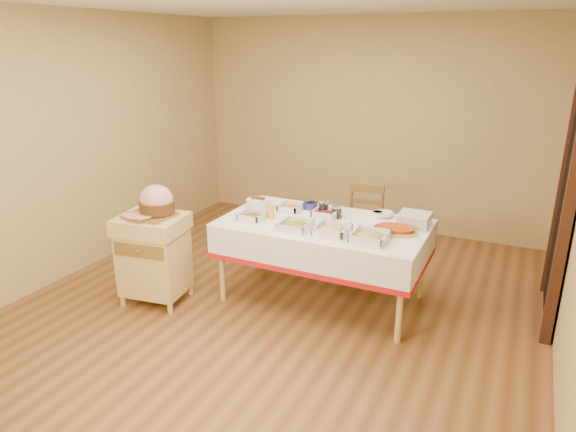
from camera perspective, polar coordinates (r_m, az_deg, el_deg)
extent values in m
plane|color=brown|center=(4.75, -1.02, -9.96)|extent=(5.00, 5.00, 0.00)
plane|color=tan|center=(6.57, 8.82, 9.93)|extent=(4.50, 0.00, 4.50)
plane|color=tan|center=(2.44, -28.62, -7.40)|extent=(4.50, 0.00, 4.50)
plane|color=tan|center=(5.64, -22.20, 7.34)|extent=(0.00, 5.00, 5.00)
cube|color=black|center=(4.80, 28.64, 1.53)|extent=(0.06, 0.90, 2.10)
cube|color=#3E1F13|center=(4.32, 28.59, -0.18)|extent=(0.08, 0.10, 2.10)
cube|color=#3E1F13|center=(5.28, 28.25, 3.00)|extent=(0.08, 0.10, 2.10)
cube|color=#DDC279|center=(4.59, 3.96, -1.06)|extent=(1.80, 1.00, 0.04)
cylinder|color=#DDC279|center=(4.73, -7.36, -5.43)|extent=(0.05, 0.05, 0.71)
cylinder|color=#DDC279|center=(5.40, -2.57, -2.17)|extent=(0.05, 0.05, 0.71)
cylinder|color=#DDC279|center=(4.16, 12.34, -9.34)|extent=(0.05, 0.05, 0.71)
cylinder|color=#DDC279|center=(4.90, 14.69, -5.05)|extent=(0.05, 0.05, 0.71)
cube|color=white|center=(4.58, 3.97, -0.76)|extent=(1.82, 1.02, 0.01)
cube|color=#DDC279|center=(4.85, -14.62, -4.93)|extent=(0.60, 0.52, 0.58)
cube|color=#DDC279|center=(4.72, -14.98, -0.89)|extent=(0.64, 0.56, 0.14)
cube|color=brown|center=(4.62, -16.60, -3.71)|extent=(0.48, 0.08, 0.12)
sphere|color=gold|center=(4.61, -16.69, -3.75)|extent=(0.03, 0.03, 0.03)
cylinder|color=#DDC279|center=(5.01, -17.87, -8.71)|extent=(0.05, 0.05, 0.10)
cylinder|color=#DDC279|center=(5.26, -15.02, -7.06)|extent=(0.05, 0.05, 0.10)
cylinder|color=#DDC279|center=(4.72, -13.50, -10.08)|extent=(0.05, 0.05, 0.10)
cylinder|color=#DDC279|center=(4.98, -10.72, -8.23)|extent=(0.05, 0.05, 0.10)
cube|color=brown|center=(5.45, 8.36, -1.36)|extent=(0.44, 0.42, 0.03)
cylinder|color=brown|center=(5.40, 6.25, -3.97)|extent=(0.03, 0.03, 0.41)
cylinder|color=brown|center=(5.70, 6.87, -2.73)|extent=(0.03, 0.03, 0.41)
cylinder|color=brown|center=(5.36, 9.73, -4.33)|extent=(0.03, 0.03, 0.41)
cylinder|color=brown|center=(5.66, 10.17, -3.06)|extent=(0.03, 0.03, 0.41)
cylinder|color=brown|center=(5.56, 7.04, 1.37)|extent=(0.03, 0.03, 0.44)
cylinder|color=brown|center=(5.52, 10.42, 1.06)|extent=(0.03, 0.03, 0.44)
cube|color=brown|center=(5.49, 8.81, 3.04)|extent=(0.35, 0.08, 0.08)
cube|color=brown|center=(4.69, -15.07, 0.09)|extent=(0.40, 0.32, 0.03)
ellipsoid|color=pink|center=(4.64, -14.42, 1.82)|extent=(0.30, 0.27, 0.26)
cylinder|color=#533013|center=(4.66, -14.35, 1.00)|extent=(0.31, 0.31, 0.10)
cube|color=silver|center=(4.60, -16.84, -0.18)|extent=(0.25, 0.11, 0.00)
cylinder|color=silver|center=(4.70, -16.23, 0.31)|extent=(0.29, 0.09, 0.01)
cube|color=silver|center=(4.65, -4.00, -0.31)|extent=(0.21, 0.21, 0.01)
ellipsoid|color=#A72713|center=(4.64, -4.00, -0.06)|extent=(0.16, 0.16, 0.06)
cylinder|color=silver|center=(4.60, -3.62, -0.18)|extent=(0.13, 0.01, 0.09)
cube|color=silver|center=(4.39, 0.81, -1.41)|extent=(0.25, 0.25, 0.01)
ellipsoid|color=gold|center=(4.39, 0.81, -1.11)|extent=(0.19, 0.19, 0.07)
cylinder|color=silver|center=(4.34, 1.33, -1.29)|extent=(0.14, 0.01, 0.10)
cube|color=silver|center=(4.30, 4.91, -1.91)|extent=(0.27, 0.27, 0.02)
ellipsoid|color=tan|center=(4.30, 4.92, -1.59)|extent=(0.21, 0.21, 0.07)
cylinder|color=silver|center=(4.25, 5.55, -1.79)|extent=(0.15, 0.01, 0.11)
cube|color=silver|center=(4.20, 9.04, -2.63)|extent=(0.28, 0.28, 0.02)
ellipsoid|color=tan|center=(4.19, 9.06, -2.30)|extent=(0.21, 0.21, 0.08)
cylinder|color=silver|center=(4.15, 9.77, -2.54)|extent=(0.15, 0.01, 0.11)
cube|color=silver|center=(4.88, 0.24, 0.65)|extent=(0.20, 0.20, 0.01)
ellipsoid|color=orange|center=(4.87, 0.24, 0.87)|extent=(0.15, 0.15, 0.05)
cylinder|color=silver|center=(4.83, 0.61, 0.79)|extent=(0.13, 0.01, 0.10)
cube|color=silver|center=(4.71, 4.21, -0.05)|extent=(0.22, 0.22, 0.02)
ellipsoid|color=maroon|center=(4.70, 4.21, 0.21)|extent=(0.17, 0.17, 0.06)
cylinder|color=silver|center=(4.67, 4.67, 0.11)|extent=(0.15, 0.01, 0.11)
cylinder|color=silver|center=(5.10, -3.19, 1.68)|extent=(0.12, 0.12, 0.06)
cylinder|color=black|center=(5.09, -3.20, 1.88)|extent=(0.10, 0.10, 0.02)
cylinder|color=navy|center=(4.94, 2.51, 1.17)|extent=(0.14, 0.14, 0.06)
cylinder|color=maroon|center=(4.94, 2.51, 1.38)|extent=(0.11, 0.11, 0.02)
cylinder|color=silver|center=(4.76, 9.91, 0.18)|extent=(0.11, 0.11, 0.05)
cylinder|color=orange|center=(4.76, 9.92, 0.37)|extent=(0.09, 0.09, 0.02)
imported|color=silver|center=(4.92, 4.83, 0.87)|extent=(0.17, 0.17, 0.03)
imported|color=silver|center=(4.77, 10.57, 0.17)|extent=(0.22, 0.22, 0.05)
cylinder|color=silver|center=(4.81, 3.99, 0.97)|extent=(0.09, 0.09, 0.12)
cylinder|color=silver|center=(4.79, 4.01, 1.71)|extent=(0.10, 0.10, 0.01)
cylinder|color=black|center=(4.81, 3.99, 0.79)|extent=(0.08, 0.08, 0.08)
cylinder|color=silver|center=(4.69, 5.44, 0.45)|extent=(0.09, 0.09, 0.11)
cylinder|color=silver|center=(4.67, 5.46, 1.16)|extent=(0.10, 0.10, 0.01)
cylinder|color=black|center=(4.70, 5.44, 0.28)|extent=(0.08, 0.08, 0.08)
cylinder|color=yellow|center=(4.64, -1.85, 0.44)|extent=(0.05, 0.05, 0.13)
cone|color=yellow|center=(4.61, -1.86, 1.41)|extent=(0.03, 0.03, 0.03)
cylinder|color=silver|center=(4.97, -3.36, 1.39)|extent=(0.23, 0.23, 0.08)
cube|color=silver|center=(4.62, 13.83, -0.96)|extent=(0.26, 0.26, 0.01)
cube|color=silver|center=(4.61, 13.85, -0.77)|extent=(0.26, 0.26, 0.01)
cube|color=silver|center=(4.61, 13.86, -0.58)|extent=(0.26, 0.26, 0.01)
cube|color=silver|center=(4.60, 13.88, -0.39)|extent=(0.26, 0.26, 0.01)
cube|color=silver|center=(4.60, 13.89, -0.20)|extent=(0.26, 0.26, 0.01)
cube|color=silver|center=(4.59, 13.91, 0.00)|extent=(0.26, 0.26, 0.01)
cube|color=silver|center=(4.59, 13.92, 0.19)|extent=(0.26, 0.26, 0.01)
ellipsoid|color=gold|center=(4.42, 11.83, -1.58)|extent=(0.37, 0.27, 0.03)
ellipsoid|color=#B74013|center=(4.42, 11.84, -1.42)|extent=(0.32, 0.22, 0.04)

